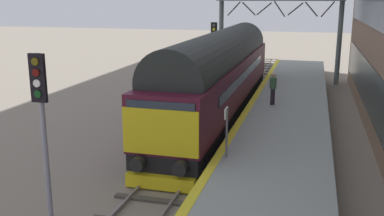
% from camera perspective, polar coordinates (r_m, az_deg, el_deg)
% --- Properties ---
extents(ground_plane, '(140.00, 140.00, 0.00)m').
position_cam_1_polar(ground_plane, '(19.43, 0.48, -5.02)').
color(ground_plane, gray).
rests_on(ground_plane, ground).
extents(track_main, '(2.50, 60.00, 0.15)m').
position_cam_1_polar(track_main, '(19.41, 0.48, -4.87)').
color(track_main, slate).
rests_on(track_main, ground).
extents(station_platform, '(4.00, 44.00, 1.01)m').
position_cam_1_polar(station_platform, '(18.72, 11.22, -4.43)').
color(station_platform, '#949E98').
rests_on(station_platform, ground).
extents(diesel_locomotive, '(2.74, 19.20, 4.68)m').
position_cam_1_polar(diesel_locomotive, '(23.37, 3.55, 4.50)').
color(diesel_locomotive, black).
rests_on(diesel_locomotive, ground).
extents(signal_post_near, '(0.44, 0.22, 4.97)m').
position_cam_1_polar(signal_post_near, '(12.29, -18.76, -1.39)').
color(signal_post_near, gray).
rests_on(signal_post_near, ground).
extents(signal_post_mid, '(0.44, 0.22, 4.70)m').
position_cam_1_polar(signal_post_mid, '(31.38, 2.85, 8.01)').
color(signal_post_mid, gray).
rests_on(signal_post_mid, ground).
extents(platform_number_sign, '(0.10, 0.44, 1.74)m').
position_cam_1_polar(platform_number_sign, '(15.02, 4.47, -2.12)').
color(platform_number_sign, slate).
rests_on(platform_number_sign, station_platform).
extents(waiting_passenger, '(0.45, 0.47, 1.64)m').
position_cam_1_polar(waiting_passenger, '(22.90, 10.41, 2.84)').
color(waiting_passenger, '#302634').
rests_on(waiting_passenger, station_platform).
extents(overhead_footbridge, '(9.30, 2.00, 6.63)m').
position_cam_1_polar(overhead_footbridge, '(34.62, 11.26, 13.02)').
color(overhead_footbridge, slate).
rests_on(overhead_footbridge, ground).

